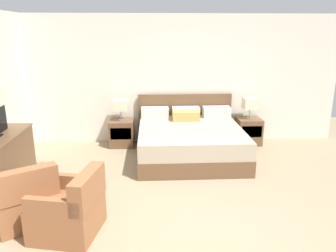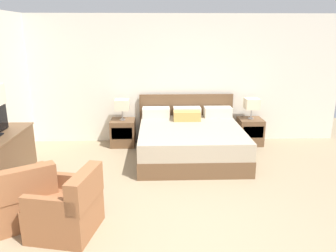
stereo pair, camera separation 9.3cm
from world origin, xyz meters
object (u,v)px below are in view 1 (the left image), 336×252
object	(u,v)px
bed	(190,140)
table_lamp_left	(121,105)
nightstand_right	(248,131)
armchair_by_window	(25,200)
nightstand_left	(122,133)
table_lamp_right	(250,104)
armchair_companion	(70,210)

from	to	relation	value
bed	table_lamp_left	distance (m)	1.55
nightstand_right	armchair_by_window	world-z (taller)	armchair_by_window
nightstand_left	armchair_by_window	xyz separation A→B (m)	(-0.92, -2.74, 0.02)
table_lamp_right	armchair_by_window	bearing A→B (deg)	-142.05
table_lamp_right	table_lamp_left	bearing A→B (deg)	180.00
bed	armchair_by_window	distance (m)	3.04
armchair_by_window	nightstand_right	bearing A→B (deg)	37.93
table_lamp_left	armchair_companion	distance (m)	3.08
nightstand_right	table_lamp_right	size ratio (longest dim) A/B	1.26
nightstand_left	armchair_by_window	world-z (taller)	armchair_by_window
armchair_by_window	table_lamp_left	bearing A→B (deg)	71.36
table_lamp_left	armchair_companion	world-z (taller)	table_lamp_left
nightstand_left	table_lamp_right	size ratio (longest dim) A/B	1.26
nightstand_right	table_lamp_left	world-z (taller)	table_lamp_left
nightstand_right	armchair_by_window	distance (m)	4.46
armchair_companion	table_lamp_right	bearing A→B (deg)	45.92
bed	nightstand_right	bearing A→B (deg)	27.24
nightstand_left	table_lamp_left	xyz separation A→B (m)	(-0.00, 0.00, 0.57)
nightstand_right	table_lamp_right	xyz separation A→B (m)	(0.00, 0.00, 0.57)
armchair_companion	table_lamp_left	bearing A→B (deg)	83.81
nightstand_left	table_lamp_right	distance (m)	2.65
nightstand_left	armchair_companion	world-z (taller)	armchair_companion
nightstand_right	armchair_by_window	bearing A→B (deg)	-142.07
table_lamp_left	nightstand_left	bearing A→B (deg)	-90.00
nightstand_right	table_lamp_left	size ratio (longest dim) A/B	1.26
nightstand_right	table_lamp_left	bearing A→B (deg)	179.97
nightstand_left	armchair_companion	xyz separation A→B (m)	(-0.33, -3.01, 0.02)
bed	nightstand_right	distance (m)	1.46
nightstand_left	armchair_by_window	size ratio (longest dim) A/B	0.56
nightstand_left	nightstand_right	distance (m)	2.59
table_lamp_right	armchair_by_window	world-z (taller)	table_lamp_right
nightstand_right	table_lamp_left	xyz separation A→B (m)	(-2.59, 0.00, 0.57)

